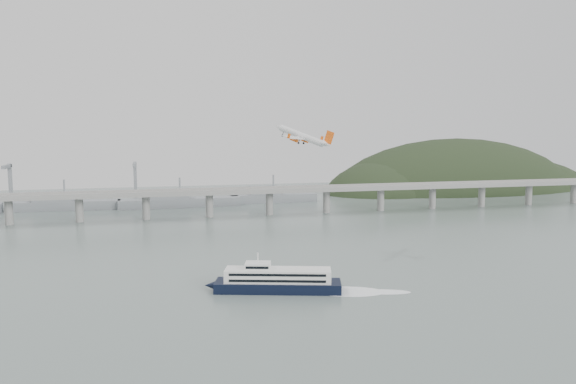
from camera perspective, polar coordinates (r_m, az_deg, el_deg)
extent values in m
plane|color=slate|center=(275.49, 2.79, -8.75)|extent=(900.00, 900.00, 0.00)
cube|color=gray|center=(463.77, -4.32, 0.04)|extent=(800.00, 22.00, 2.20)
cube|color=gray|center=(453.26, -4.10, 0.15)|extent=(800.00, 0.60, 1.80)
cube|color=gray|center=(473.84, -4.54, 0.42)|extent=(800.00, 0.60, 1.80)
cylinder|color=gray|center=(470.16, -26.50, -1.84)|extent=(6.00, 6.00, 21.00)
cylinder|color=gray|center=(461.77, -20.43, -1.70)|extent=(6.00, 6.00, 21.00)
cylinder|color=gray|center=(458.71, -14.21, -1.54)|extent=(6.00, 6.00, 21.00)
cylinder|color=gray|center=(461.09, -7.99, -1.36)|extent=(6.00, 6.00, 21.00)
cylinder|color=gray|center=(468.81, -1.90, -1.17)|extent=(6.00, 6.00, 21.00)
cylinder|color=gray|center=(481.63, 3.93, -0.97)|extent=(6.00, 6.00, 21.00)
cylinder|color=gray|center=(499.15, 9.40, -0.78)|extent=(6.00, 6.00, 21.00)
cylinder|color=gray|center=(520.89, 14.46, -0.59)|extent=(6.00, 6.00, 21.00)
cylinder|color=gray|center=(546.36, 19.08, -0.42)|extent=(6.00, 6.00, 21.00)
cylinder|color=gray|center=(575.06, 23.26, -0.26)|extent=(6.00, 6.00, 21.00)
cylinder|color=gray|center=(606.53, 27.03, -0.11)|extent=(6.00, 6.00, 21.00)
ellipsoid|color=black|center=(685.53, 16.59, -1.28)|extent=(320.00, 150.00, 156.00)
ellipsoid|color=black|center=(632.81, 9.64, -1.19)|extent=(140.00, 110.00, 96.00)
ellipsoid|color=black|center=(744.04, 22.17, -1.44)|extent=(220.00, 140.00, 120.00)
cube|color=slate|center=(533.85, -21.71, -1.28)|extent=(95.67, 20.15, 8.00)
cube|color=slate|center=(534.26, -22.75, -0.45)|extent=(33.90, 15.02, 8.00)
cylinder|color=slate|center=(532.01, -21.78, 0.43)|extent=(1.60, 1.60, 14.00)
cube|color=slate|center=(524.54, -10.90, -1.06)|extent=(110.55, 21.43, 8.00)
cube|color=slate|center=(523.09, -12.12, -0.22)|extent=(39.01, 16.73, 8.00)
cylinder|color=slate|center=(522.67, -10.94, 0.68)|extent=(1.60, 1.60, 14.00)
cube|color=slate|center=(546.40, -1.49, -0.63)|extent=(85.00, 13.60, 8.00)
cube|color=slate|center=(543.69, -2.37, 0.18)|extent=(29.75, 11.90, 8.00)
cylinder|color=slate|center=(544.61, -1.50, 1.04)|extent=(1.60, 1.60, 14.00)
cube|color=slate|center=(570.27, -26.36, 0.60)|extent=(3.00, 3.00, 40.00)
cube|color=slate|center=(559.14, -26.67, 2.33)|extent=(3.00, 28.00, 3.00)
cube|color=slate|center=(556.97, -15.24, 0.93)|extent=(3.00, 3.00, 40.00)
cube|color=slate|center=(545.57, -15.32, 2.71)|extent=(3.00, 28.00, 3.00)
cube|color=black|center=(254.34, -1.03, -9.53)|extent=(57.63, 28.37, 4.49)
cone|color=black|center=(257.68, -7.86, -9.38)|extent=(6.63, 5.86, 4.49)
cube|color=white|center=(252.98, -1.03, -8.43)|extent=(48.39, 23.75, 5.61)
cube|color=black|center=(247.14, -1.10, -8.45)|extent=(41.03, 11.90, 1.12)
cube|color=black|center=(247.85, -1.10, -9.05)|extent=(41.03, 11.90, 1.12)
cube|color=black|center=(258.08, -0.96, -7.79)|extent=(41.03, 11.90, 1.12)
cube|color=black|center=(258.76, -0.96, -8.37)|extent=(41.03, 11.90, 1.12)
cube|color=white|center=(252.53, -3.08, -7.47)|extent=(12.95, 10.64, 2.92)
cube|color=black|center=(248.69, -3.16, -7.69)|extent=(9.74, 2.91, 1.12)
cylinder|color=white|center=(251.68, -3.09, -6.68)|extent=(0.69, 0.69, 4.49)
ellipsoid|color=white|center=(255.28, 6.14, -10.02)|extent=(35.51, 24.42, 0.22)
ellipsoid|color=white|center=(256.88, 9.69, -9.97)|extent=(25.52, 14.43, 0.22)
cylinder|color=silver|center=(331.93, 1.39, 5.73)|extent=(21.89, 25.93, 12.93)
cone|color=silver|center=(341.15, -0.95, 6.64)|extent=(6.40, 6.56, 5.09)
cone|color=silver|center=(323.06, 3.97, 4.83)|extent=(7.21, 7.28, 5.42)
cube|color=silver|center=(331.53, 1.49, 5.50)|extent=(30.58, 28.89, 3.84)
cube|color=silver|center=(323.47, 3.85, 5.02)|extent=(11.82, 11.33, 1.95)
cube|color=#F85C10|center=(322.49, 4.20, 5.56)|extent=(5.07, 5.06, 8.20)
cylinder|color=#F85C10|center=(337.63, 1.73, 5.31)|extent=(5.15, 5.52, 3.79)
cylinder|color=black|center=(338.79, 1.42, 5.43)|extent=(2.60, 2.33, 2.50)
cube|color=silver|center=(337.48, 1.78, 5.48)|extent=(2.23, 2.36, 2.07)
cylinder|color=#F85C10|center=(327.54, 0.63, 5.37)|extent=(5.15, 5.52, 3.79)
cylinder|color=black|center=(328.73, 0.32, 5.50)|extent=(2.60, 2.33, 2.50)
cube|color=silver|center=(327.39, 0.69, 5.55)|extent=(2.23, 2.36, 2.07)
cylinder|color=black|center=(334.20, 1.65, 5.16)|extent=(1.16, 1.04, 2.61)
cylinder|color=black|center=(334.37, 1.59, 4.97)|extent=(1.36, 1.37, 1.52)
cylinder|color=black|center=(329.41, 1.13, 5.19)|extent=(1.16, 1.04, 2.61)
cylinder|color=black|center=(329.59, 1.08, 5.00)|extent=(1.36, 1.37, 1.52)
cylinder|color=black|center=(339.20, -0.52, 5.93)|extent=(1.16, 1.04, 2.61)
cylinder|color=black|center=(339.37, -0.58, 5.74)|extent=(1.36, 1.37, 1.52)
cube|color=#F85C10|center=(346.09, 3.46, 5.48)|extent=(1.89, 1.87, 3.01)
cube|color=#F85C10|center=(314.69, 0.10, 5.71)|extent=(1.89, 1.87, 3.01)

